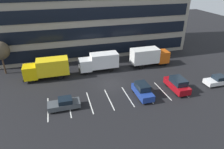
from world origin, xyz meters
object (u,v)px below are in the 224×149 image
at_px(box_truck_yellow_all, 47,68).
at_px(bare_tree, 0,51).
at_px(sedan_charcoal, 64,104).
at_px(suv_maroon, 177,84).
at_px(box_truck_white, 99,61).
at_px(suv_navy, 142,90).
at_px(sedan_white, 218,80).
at_px(box_truck_orange, 149,56).

height_order(box_truck_yellow_all, bare_tree, bare_tree).
bearing_deg(sedan_charcoal, suv_maroon, 0.15).
height_order(box_truck_yellow_all, box_truck_white, box_truck_yellow_all).
height_order(box_truck_yellow_all, suv_navy, box_truck_yellow_all).
bearing_deg(box_truck_white, suv_maroon, -45.07).
xyz_separation_m(sedan_charcoal, bare_tree, (-9.37, 13.38, 3.57)).
bearing_deg(sedan_white, suv_navy, 179.59).
distance_m(sedan_charcoal, sedan_white, 24.08).
relative_size(box_truck_white, sedan_white, 1.68).
xyz_separation_m(sedan_charcoal, suv_navy, (11.07, -0.09, 0.24)).
bearing_deg(sedan_white, suv_maroon, 178.19).
height_order(box_truck_yellow_all, sedan_white, box_truck_yellow_all).
distance_m(box_truck_orange, bare_tree, 26.37).
distance_m(box_truck_yellow_all, sedan_white, 27.81).
distance_m(box_truck_white, bare_tree, 16.91).
bearing_deg(suv_maroon, bare_tree, 153.01).
distance_m(sedan_charcoal, suv_navy, 11.08).
distance_m(box_truck_yellow_all, suv_navy, 16.17).
relative_size(box_truck_orange, box_truck_white, 1.05).
bearing_deg(bare_tree, box_truck_orange, -8.19).
relative_size(suv_navy, suv_maroon, 0.93).
bearing_deg(suv_navy, box_truck_white, 112.22).
height_order(box_truck_white, bare_tree, bare_tree).
xyz_separation_m(suv_maroon, bare_tree, (-26.19, 13.34, 3.27)).
height_order(suv_navy, bare_tree, bare_tree).
bearing_deg(bare_tree, box_truck_yellow_all, -28.76).
xyz_separation_m(sedan_white, bare_tree, (-33.45, 13.57, 3.57)).
relative_size(box_truck_yellow_all, bare_tree, 1.26).
bearing_deg(suv_navy, box_truck_yellow_all, 144.21).
bearing_deg(box_truck_white, sedan_charcoal, -125.26).
height_order(box_truck_orange, box_truck_white, box_truck_orange).
distance_m(suv_navy, suv_maroon, 5.75).
height_order(box_truck_orange, suv_maroon, box_truck_orange).
bearing_deg(sedan_white, bare_tree, 157.92).
xyz_separation_m(box_truck_yellow_all, bare_tree, (-7.35, 4.03, 2.35)).
relative_size(sedan_charcoal, suv_maroon, 0.90).
distance_m(box_truck_yellow_all, bare_tree, 8.71).
bearing_deg(box_truck_orange, suv_maroon, -88.85).
distance_m(box_truck_white, suv_navy, 10.83).
xyz_separation_m(box_truck_white, bare_tree, (-16.36, 3.49, 2.44)).
distance_m(box_truck_white, sedan_charcoal, 12.17).
distance_m(box_truck_orange, suv_navy, 11.25).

